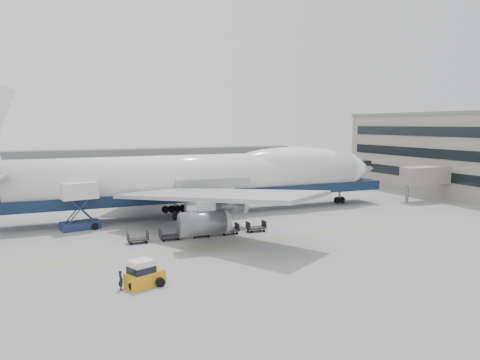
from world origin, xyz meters
name	(u,v)px	position (x,y,z in m)	size (l,w,h in m)	color
ground	(230,231)	(0.00, 0.00, 0.00)	(260.00, 260.00, 0.00)	gray
apron_line	(249,242)	(0.00, -6.00, 0.01)	(60.00, 0.15, 0.01)	gold
hangar	(89,163)	(-10.00, 70.00, 3.50)	(110.00, 8.00, 7.00)	slate
airliner	(203,177)	(0.64, 12.00, 5.62)	(67.00, 55.30, 19.98)	white
catering_truck	(80,203)	(-17.09, 8.52, 3.43)	(5.05, 3.86, 6.04)	navy
baggage_tug	(144,274)	(-14.08, -15.75, 1.00)	(3.49, 2.68, 2.26)	orange
ground_worker	(121,280)	(-15.95, -15.91, 0.81)	(0.59, 0.39, 1.62)	black
traffic_cone	(133,266)	(-14.04, -10.85, 0.28)	(0.40, 0.40, 0.59)	#D8490B
dolly_0	(138,239)	(-11.75, -1.42, 0.53)	(2.30, 1.35, 1.30)	#2D2D30
dolly_1	(170,235)	(-8.06, -1.42, 0.53)	(2.30, 1.35, 1.30)	#2D2D30
dolly_2	(200,233)	(-4.38, -1.42, 0.53)	(2.30, 1.35, 1.30)	#2D2D30
dolly_3	(229,230)	(-0.70, -1.42, 0.53)	(2.30, 1.35, 1.30)	#2D2D30
dolly_4	(256,227)	(2.99, -1.42, 0.53)	(2.30, 1.35, 1.30)	#2D2D30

